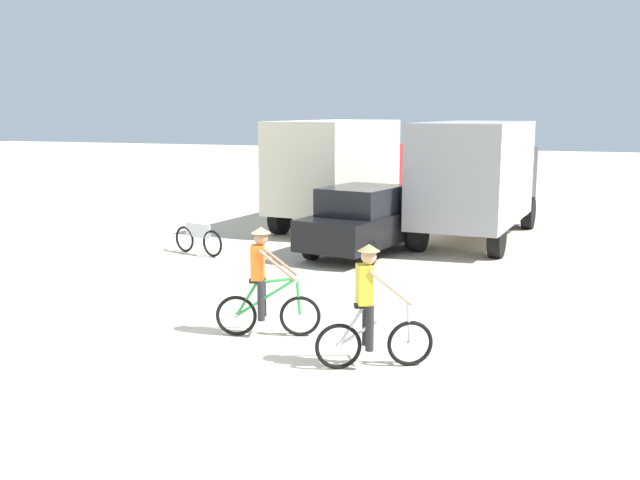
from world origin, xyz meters
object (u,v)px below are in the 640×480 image
object	(u,v)px
box_truck_grey_hauler	(478,175)
cyclist_cowboy_hat	(371,311)
bicycle_spare	(198,239)
box_truck_cream_rv	(342,167)
cyclist_orange_shirt	(264,286)
sedan_parked	(364,221)

from	to	relation	value
box_truck_grey_hauler	cyclist_cowboy_hat	xyz separation A→B (m)	(0.10, -11.08, -1.03)
cyclist_cowboy_hat	bicycle_spare	world-z (taller)	cyclist_cowboy_hat
box_truck_cream_rv	cyclist_orange_shirt	world-z (taller)	box_truck_cream_rv
box_truck_grey_hauler	cyclist_cowboy_hat	distance (m)	11.13
sedan_parked	cyclist_cowboy_hat	size ratio (longest dim) A/B	2.45
box_truck_grey_hauler	sedan_parked	size ratio (longest dim) A/B	1.55
bicycle_spare	box_truck_grey_hauler	bearing A→B (deg)	35.31
box_truck_cream_rv	bicycle_spare	size ratio (longest dim) A/B	4.18
box_truck_cream_rv	sedan_parked	bearing A→B (deg)	-64.80
cyclist_cowboy_hat	cyclist_orange_shirt	bearing A→B (deg)	157.79
cyclist_cowboy_hat	box_truck_grey_hauler	bearing A→B (deg)	90.50
cyclist_cowboy_hat	bicycle_spare	distance (m)	9.24
box_truck_cream_rv	box_truck_grey_hauler	size ratio (longest dim) A/B	1.01
sedan_parked	cyclist_orange_shirt	bearing A→B (deg)	-86.22
box_truck_grey_hauler	bicycle_spare	world-z (taller)	box_truck_grey_hauler
cyclist_orange_shirt	cyclist_cowboy_hat	bearing A→B (deg)	-22.21
cyclist_orange_shirt	cyclist_cowboy_hat	size ratio (longest dim) A/B	1.00
box_truck_cream_rv	cyclist_orange_shirt	distance (m)	11.74
sedan_parked	cyclist_orange_shirt	size ratio (longest dim) A/B	2.45
box_truck_cream_rv	cyclist_cowboy_hat	distance (m)	13.12
cyclist_cowboy_hat	bicycle_spare	size ratio (longest dim) A/B	1.09
sedan_parked	cyclist_orange_shirt	distance (m)	7.17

